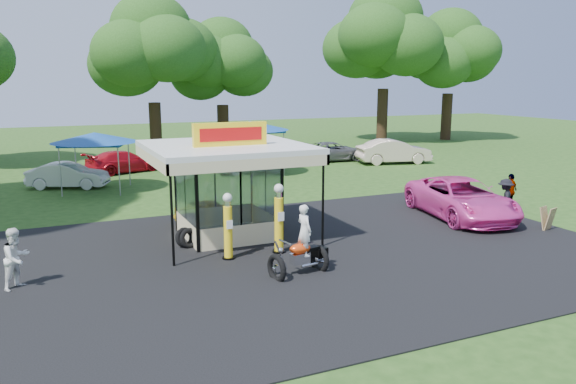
% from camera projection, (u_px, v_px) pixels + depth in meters
% --- Properties ---
extents(ground, '(120.00, 120.00, 0.00)m').
position_uv_depth(ground, '(344.00, 271.00, 16.74)').
color(ground, '#244816').
rests_on(ground, ground).
extents(asphalt_apron, '(20.00, 14.00, 0.04)m').
position_uv_depth(asphalt_apron, '(314.00, 252.00, 18.53)').
color(asphalt_apron, black).
rests_on(asphalt_apron, ground).
extents(gas_station_kiosk, '(5.40, 5.40, 4.18)m').
position_uv_depth(gas_station_kiosk, '(227.00, 189.00, 20.07)').
color(gas_station_kiosk, white).
rests_on(gas_station_kiosk, ground).
extents(gas_pump_left, '(0.40, 0.40, 2.16)m').
position_uv_depth(gas_pump_left, '(228.00, 228.00, 17.60)').
color(gas_pump_left, black).
rests_on(gas_pump_left, ground).
extents(gas_pump_right, '(0.43, 0.43, 2.33)m').
position_uv_depth(gas_pump_right, '(279.00, 220.00, 18.24)').
color(gas_pump_right, black).
rests_on(gas_pump_right, ground).
extents(motorcycle, '(1.90, 1.15, 2.17)m').
position_uv_depth(motorcycle, '(302.00, 246.00, 16.33)').
color(motorcycle, black).
rests_on(motorcycle, ground).
extents(spare_tires, '(0.89, 0.64, 0.73)m').
position_uv_depth(spare_tires, '(187.00, 238.00, 18.98)').
color(spare_tires, black).
rests_on(spare_tires, ground).
extents(a_frame_sign, '(0.54, 0.57, 0.90)m').
position_uv_depth(a_frame_sign, '(548.00, 219.00, 21.15)').
color(a_frame_sign, '#593819').
rests_on(a_frame_sign, ground).
extents(kiosk_car, '(2.82, 1.13, 0.96)m').
position_uv_depth(kiosk_car, '(210.00, 211.00, 22.30)').
color(kiosk_car, yellow).
rests_on(kiosk_car, ground).
extents(pink_sedan, '(3.73, 6.23, 1.62)m').
position_uv_depth(pink_sedan, '(461.00, 199.00, 23.04)').
color(pink_sedan, '#F241A8').
rests_on(pink_sedan, ground).
extents(spectator_west, '(1.04, 1.04, 1.71)m').
position_uv_depth(spectator_west, '(16.00, 258.00, 15.22)').
color(spectator_west, white).
rests_on(spectator_west, ground).
extents(spectator_east_a, '(1.23, 1.18, 1.68)m').
position_uv_depth(spectator_east_a, '(505.00, 199.00, 22.78)').
color(spectator_east_a, black).
rests_on(spectator_east_a, ground).
extents(spectator_east_b, '(0.99, 0.63, 1.56)m').
position_uv_depth(spectator_east_b, '(511.00, 191.00, 24.69)').
color(spectator_east_b, gray).
rests_on(spectator_east_b, ground).
extents(bg_car_a, '(4.30, 2.88, 1.34)m').
position_uv_depth(bg_car_a, '(68.00, 175.00, 29.41)').
color(bg_car_a, silver).
rests_on(bg_car_a, ground).
extents(bg_car_b, '(5.01, 3.37, 1.35)m').
position_uv_depth(bg_car_b, '(124.00, 162.00, 34.31)').
color(bg_car_b, red).
rests_on(bg_car_b, ground).
extents(bg_car_c, '(4.36, 1.80, 1.48)m').
position_uv_depth(bg_car_c, '(250.00, 161.00, 34.21)').
color(bg_car_c, silver).
rests_on(bg_car_c, ground).
extents(bg_car_d, '(4.86, 2.37, 1.33)m').
position_uv_depth(bg_car_d, '(333.00, 151.00, 39.20)').
color(bg_car_d, '#545456').
rests_on(bg_car_d, ground).
extents(bg_car_e, '(5.22, 2.75, 1.64)m').
position_uv_depth(bg_car_e, '(394.00, 151.00, 37.97)').
color(bg_car_e, beige).
rests_on(bg_car_e, ground).
extents(tent_west, '(4.28, 4.28, 2.99)m').
position_uv_depth(tent_west, '(95.00, 138.00, 28.30)').
color(tent_west, gray).
rests_on(tent_west, ground).
extents(tent_east, '(4.58, 4.58, 3.20)m').
position_uv_depth(tent_east, '(250.00, 126.00, 33.28)').
color(tent_east, gray).
rests_on(tent_east, ground).
extents(oak_far_c, '(9.57, 9.57, 11.27)m').
position_uv_depth(oak_far_c, '(152.00, 57.00, 39.40)').
color(oak_far_c, black).
rests_on(oak_far_c, ground).
extents(oak_far_d, '(8.47, 8.47, 10.08)m').
position_uv_depth(oak_far_d, '(222.00, 69.00, 43.61)').
color(oak_far_d, black).
rests_on(oak_far_d, ground).
extents(oak_far_e, '(11.19, 11.19, 13.32)m').
position_uv_depth(oak_far_e, '(384.00, 46.00, 49.25)').
color(oak_far_e, black).
rests_on(oak_far_e, ground).
extents(oak_far_f, '(9.72, 9.72, 11.72)m').
position_uv_depth(oak_far_f, '(450.00, 58.00, 51.67)').
color(oak_far_f, black).
rests_on(oak_far_f, ground).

